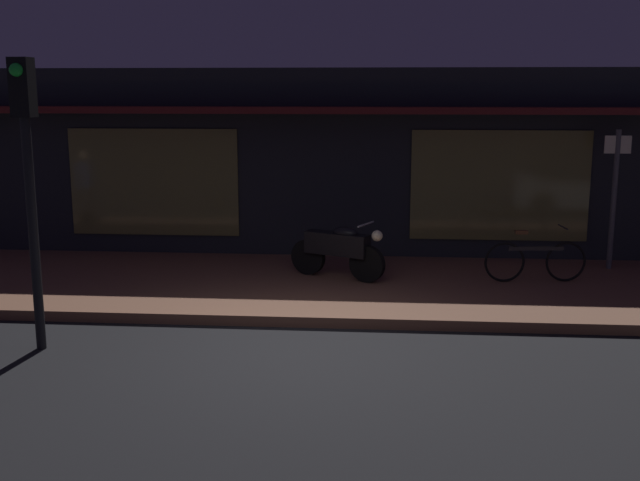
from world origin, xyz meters
The scene contains 7 objects.
ground_plane centered at (0.00, 0.00, 0.00)m, with size 60.00×60.00×0.00m, color black.
sidewalk_slab centered at (0.00, 3.00, 0.07)m, with size 18.00×4.00×0.15m, color brown.
storefront_building centered at (0.00, 6.39, 1.80)m, with size 18.00×3.30×3.60m.
motorcycle centered at (0.39, 3.24, 0.65)m, with size 1.59×0.88×0.97m.
bicycle_parked centered at (3.56, 3.27, 0.51)m, with size 1.65×0.42×0.91m.
sign_post centered at (5.04, 4.34, 1.51)m, with size 0.44×0.09×2.40m.
traffic_light_pole centered at (-3.20, -0.12, 2.48)m, with size 0.24×0.33×3.60m.
Camera 1 is at (1.07, -9.09, 3.25)m, focal length 43.19 mm.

